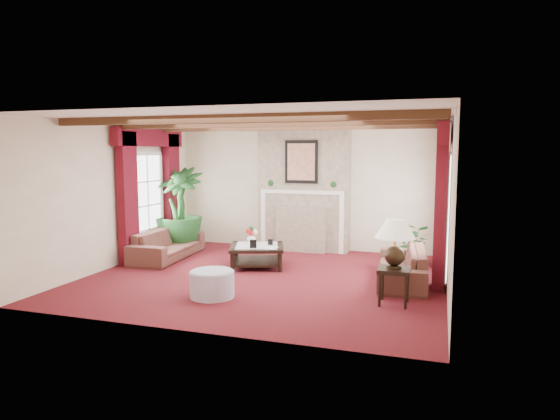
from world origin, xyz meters
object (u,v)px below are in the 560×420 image
(sofa_right, at_px, (402,260))
(side_table, at_px, (394,286))
(potted_palm, at_px, (180,228))
(ottoman, at_px, (212,284))
(coffee_table, at_px, (257,256))
(sofa_left, at_px, (167,239))

(sofa_right, bearing_deg, side_table, -5.29)
(sofa_right, xyz_separation_m, potted_palm, (-4.84, 1.20, 0.13))
(ottoman, bearing_deg, coffee_table, 91.41)
(potted_palm, relative_size, side_table, 3.60)
(coffee_table, height_order, side_table, side_table)
(ottoman, bearing_deg, side_table, 10.33)
(coffee_table, bearing_deg, side_table, -49.19)
(sofa_left, height_order, sofa_right, sofa_left)
(coffee_table, distance_m, ottoman, 2.06)
(sofa_left, relative_size, potted_palm, 1.07)
(side_table, bearing_deg, coffee_table, 149.47)
(sofa_left, relative_size, sofa_right, 1.03)
(sofa_right, relative_size, potted_palm, 1.04)
(potted_palm, bearing_deg, sofa_right, -13.92)
(coffee_table, bearing_deg, sofa_left, 157.39)
(sofa_left, bearing_deg, potted_palm, 7.45)
(potted_palm, distance_m, ottoman, 3.71)
(sofa_right, bearing_deg, ottoman, -60.85)
(sofa_left, height_order, potted_palm, potted_palm)
(sofa_left, distance_m, sofa_right, 4.71)
(side_table, bearing_deg, sofa_left, 159.83)
(potted_palm, bearing_deg, side_table, -27.32)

